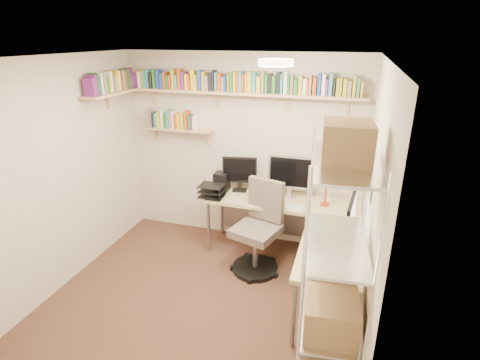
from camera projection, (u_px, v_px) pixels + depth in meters
name	position (u px, v px, depth m)	size (l,w,h in m)	color
ground	(201.00, 298.00, 4.07)	(3.20, 3.20, 0.00)	#40251B
room_shell	(195.00, 164.00, 3.51)	(3.24, 3.04, 2.52)	beige
wall_shelves	(202.00, 91.00, 4.62)	(3.12, 1.09, 0.80)	tan
corner_desk	(283.00, 209.00, 4.45)	(2.00, 1.91, 1.30)	tan
office_chair	(259.00, 234.00, 4.45)	(0.61, 0.62, 1.11)	black
wire_rack	(334.00, 266.00, 2.64)	(0.51, 0.92, 2.18)	silver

